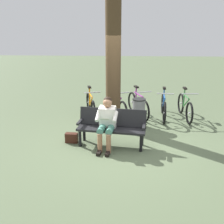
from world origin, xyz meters
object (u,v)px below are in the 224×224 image
object	(u,v)px
bicycle_green	(185,107)
bicycle_orange	(164,107)
bicycle_blue	(116,106)
handbag	(72,138)
bicycle_black	(91,106)
tree_trunk	(113,67)
person_reading	(107,121)
litter_bin	(139,113)
bicycle_red	(138,105)
bench	(112,125)

from	to	relation	value
bicycle_green	bicycle_orange	xyz separation A→B (m)	(0.66, 0.02, 0.00)
bicycle_orange	bicycle_blue	size ratio (longest dim) A/B	1.08
handbag	bicycle_black	size ratio (longest dim) A/B	0.18
tree_trunk	bicycle_orange	size ratio (longest dim) A/B	2.01
bicycle_green	bicycle_orange	distance (m)	0.66
bicycle_orange	bicycle_blue	world-z (taller)	same
handbag	bicycle_green	world-z (taller)	bicycle_green
person_reading	litter_bin	world-z (taller)	person_reading
handbag	litter_bin	world-z (taller)	litter_bin
handbag	bicycle_blue	size ratio (longest dim) A/B	0.19
person_reading	bicycle_blue	bearing A→B (deg)	-86.28
handbag	tree_trunk	distance (m)	2.21
person_reading	bicycle_blue	xyz separation A→B (m)	(-0.14, -2.13, -0.31)
litter_bin	bicycle_red	world-z (taller)	bicycle_red
bicycle_red	bench	bearing A→B (deg)	-38.73
bicycle_orange	person_reading	bearing A→B (deg)	-32.16
litter_bin	bicycle_black	bearing A→B (deg)	-28.44
handbag	litter_bin	distance (m)	2.06
bicycle_blue	bicycle_black	world-z (taller)	same
bicycle_green	bicycle_blue	xyz separation A→B (m)	(2.11, 0.03, 0.00)
litter_bin	bicycle_blue	distance (m)	1.01
bicycle_green	bicycle_orange	size ratio (longest dim) A/B	1.00
tree_trunk	bicycle_green	xyz separation A→B (m)	(-2.18, -0.74, -1.33)
person_reading	bicycle_blue	distance (m)	2.16
tree_trunk	bicycle_black	distance (m)	1.69
bench	litter_bin	world-z (taller)	bench
bicycle_green	tree_trunk	bearing A→B (deg)	-73.86
litter_bin	tree_trunk	bearing A→B (deg)	-5.09
bicycle_orange	bicycle_black	bearing A→B (deg)	-85.80
person_reading	bicycle_red	bearing A→B (deg)	-102.17
bicycle_orange	bicycle_black	distance (m)	2.27
bicycle_green	person_reading	bearing A→B (deg)	-48.74
tree_trunk	bicycle_black	xyz separation A→B (m)	(0.75, -0.73, -1.33)
litter_bin	bicycle_blue	xyz separation A→B (m)	(0.65, -0.77, -0.05)
tree_trunk	bicycle_red	xyz separation A→B (m)	(-0.74, -0.86, -1.33)
tree_trunk	bicycle_red	size ratio (longest dim) A/B	2.12
bicycle_orange	bicycle_blue	xyz separation A→B (m)	(1.46, 0.01, 0.00)
bench	bicycle_green	bearing A→B (deg)	-129.33
person_reading	bicycle_orange	world-z (taller)	person_reading
litter_bin	bicycle_black	world-z (taller)	bicycle_black
bicycle_orange	bicycle_black	world-z (taller)	same
bench	person_reading	distance (m)	0.24
bicycle_orange	bicycle_black	size ratio (longest dim) A/B	1.03
person_reading	tree_trunk	bearing A→B (deg)	-85.43
bench	bicycle_black	xyz separation A→B (m)	(0.78, -2.00, -0.15)
bicycle_blue	bench	bearing A→B (deg)	-25.01
bench	handbag	bearing A→B (deg)	4.65
tree_trunk	litter_bin	world-z (taller)	tree_trunk
handbag	bicycle_red	bearing A→B (deg)	-129.24
bicycle_black	bench	bearing A→B (deg)	4.99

